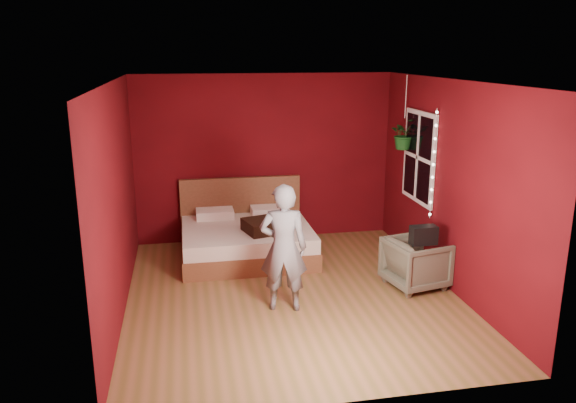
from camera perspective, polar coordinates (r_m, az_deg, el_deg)
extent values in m
plane|color=brown|center=(7.06, 0.42, -9.44)|extent=(4.50, 4.50, 0.00)
cube|color=#5C090F|center=(8.80, -2.40, 4.42)|extent=(4.00, 0.02, 2.60)
cube|color=#5C090F|center=(4.53, 5.98, -6.14)|extent=(4.00, 0.02, 2.60)
cube|color=#5C090F|center=(6.55, -17.08, -0.01)|extent=(0.02, 4.50, 2.60)
cube|color=#5C090F|center=(7.27, 16.18, 1.53)|extent=(0.02, 4.50, 2.60)
cube|color=white|center=(6.43, 0.46, 12.22)|extent=(4.00, 4.50, 0.02)
cube|color=white|center=(8.01, 13.17, 4.41)|extent=(0.04, 0.97, 1.27)
cube|color=black|center=(8.01, 13.07, 4.41)|extent=(0.02, 0.85, 1.15)
cube|color=white|center=(8.00, 13.04, 4.41)|extent=(0.03, 0.05, 1.15)
cube|color=white|center=(8.00, 13.04, 4.41)|extent=(0.03, 0.85, 0.05)
cylinder|color=silver|center=(7.53, 14.55, 3.66)|extent=(0.01, 0.01, 1.45)
sphere|color=#FFF2CC|center=(7.69, 14.22, -1.28)|extent=(0.04, 0.04, 0.04)
sphere|color=#FFF2CC|center=(7.64, 14.30, -0.06)|extent=(0.04, 0.04, 0.04)
sphere|color=#FFF2CC|center=(7.60, 14.38, 1.16)|extent=(0.04, 0.04, 0.04)
sphere|color=#FFF2CC|center=(7.56, 14.46, 2.40)|extent=(0.04, 0.04, 0.04)
sphere|color=#FFF2CC|center=(7.53, 14.55, 3.66)|extent=(0.04, 0.04, 0.04)
sphere|color=#FFF2CC|center=(7.50, 14.63, 4.92)|extent=(0.04, 0.04, 0.04)
sphere|color=#FFF2CC|center=(7.47, 14.72, 6.19)|extent=(0.04, 0.04, 0.04)
sphere|color=#FFF2CC|center=(7.45, 14.81, 7.47)|extent=(0.04, 0.04, 0.04)
sphere|color=#FFF2CC|center=(7.43, 14.89, 8.76)|extent=(0.04, 0.04, 0.04)
cube|color=brown|center=(8.24, -4.19, -4.80)|extent=(1.87, 1.59, 0.26)
cube|color=silver|center=(8.17, -4.22, -3.26)|extent=(1.83, 1.56, 0.21)
cube|color=brown|center=(8.84, -4.81, -0.81)|extent=(1.87, 0.07, 1.03)
cube|color=white|center=(8.59, -7.44, -1.24)|extent=(0.56, 0.36, 0.13)
cube|color=white|center=(8.67, -1.89, -0.95)|extent=(0.56, 0.36, 0.13)
imported|color=slate|center=(6.43, -0.47, -4.73)|extent=(0.61, 0.47, 1.50)
imported|color=#5E5D4A|center=(7.36, 12.86, -6.10)|extent=(0.83, 0.81, 0.64)
cube|color=black|center=(7.07, 13.61, -3.33)|extent=(0.32, 0.17, 0.23)
cube|color=black|center=(7.87, -2.54, -2.49)|extent=(0.60, 0.60, 0.17)
cylinder|color=silver|center=(8.21, 11.90, 10.38)|extent=(0.01, 0.01, 0.60)
imported|color=#185619|center=(8.26, 11.70, 6.76)|extent=(0.49, 0.45, 0.45)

